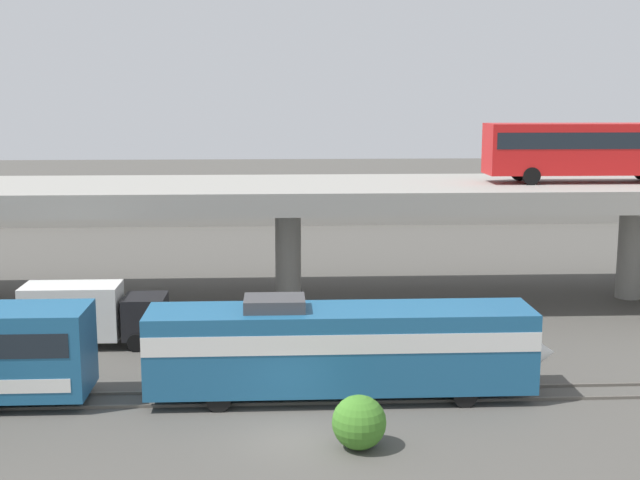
% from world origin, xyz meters
% --- Properties ---
extents(ground_plane, '(260.00, 260.00, 0.00)m').
position_xyz_m(ground_plane, '(0.00, 0.00, 0.00)').
color(ground_plane, '#4C4944').
extents(rail_strip_near, '(110.00, 0.12, 0.12)m').
position_xyz_m(rail_strip_near, '(0.00, 3.25, 0.06)').
color(rail_strip_near, '#59544C').
rests_on(rail_strip_near, ground_plane).
extents(rail_strip_far, '(110.00, 0.12, 0.12)m').
position_xyz_m(rail_strip_far, '(0.00, 4.75, 0.06)').
color(rail_strip_far, '#59544C').
rests_on(rail_strip_far, ground_plane).
extents(train_locomotive, '(16.39, 3.04, 4.18)m').
position_xyz_m(train_locomotive, '(2.64, 4.00, 2.19)').
color(train_locomotive, '#1E5984').
rests_on(train_locomotive, ground_plane).
extents(highway_overpass, '(96.00, 10.58, 7.01)m').
position_xyz_m(highway_overpass, '(0.00, 20.00, 6.22)').
color(highway_overpass, gray).
rests_on(highway_overpass, ground_plane).
extents(transit_bus_on_overpass, '(12.00, 2.68, 3.40)m').
position_xyz_m(transit_bus_on_overpass, '(17.44, 19.56, 9.07)').
color(transit_bus_on_overpass, red).
rests_on(transit_bus_on_overpass, highway_overpass).
extents(service_truck_east, '(6.80, 2.46, 3.04)m').
position_xyz_m(service_truck_east, '(-9.66, 11.70, 1.64)').
color(service_truck_east, black).
rests_on(service_truck_east, ground_plane).
extents(pier_parking_lot, '(74.06, 12.18, 1.61)m').
position_xyz_m(pier_parking_lot, '(0.00, 55.00, 0.81)').
color(pier_parking_lot, gray).
rests_on(pier_parking_lot, ground_plane).
extents(parked_car_0, '(4.55, 1.98, 1.50)m').
position_xyz_m(parked_car_0, '(6.79, 56.34, 2.39)').
color(parked_car_0, black).
rests_on(parked_car_0, pier_parking_lot).
extents(parked_car_1, '(4.41, 1.85, 1.50)m').
position_xyz_m(parked_car_1, '(20.13, 52.75, 2.39)').
color(parked_car_1, maroon).
rests_on(parked_car_1, pier_parking_lot).
extents(parked_car_2, '(4.37, 2.00, 1.50)m').
position_xyz_m(parked_car_2, '(-13.30, 54.21, 2.39)').
color(parked_car_2, '#515459').
rests_on(parked_car_2, pier_parking_lot).
extents(parked_car_3, '(4.43, 1.96, 1.50)m').
position_xyz_m(parked_car_3, '(15.92, 54.85, 2.39)').
color(parked_car_3, '#9E998C').
rests_on(parked_car_3, pier_parking_lot).
extents(parked_car_4, '(4.38, 1.89, 1.50)m').
position_xyz_m(parked_car_4, '(-20.05, 53.02, 2.39)').
color(parked_car_4, '#0C4C26').
rests_on(parked_car_4, pier_parking_lot).
extents(parked_car_5, '(4.35, 1.86, 1.50)m').
position_xyz_m(parked_car_5, '(-3.12, 53.84, 2.39)').
color(parked_car_5, maroon).
rests_on(parked_car_5, pier_parking_lot).
extents(parked_car_6, '(4.36, 1.82, 1.50)m').
position_xyz_m(parked_car_6, '(22.77, 55.73, 2.39)').
color(parked_car_6, '#0C4C26').
rests_on(parked_car_6, pier_parking_lot).
extents(harbor_water, '(140.00, 36.00, 0.01)m').
position_xyz_m(harbor_water, '(0.00, 78.00, 0.00)').
color(harbor_water, '#385B7A').
rests_on(harbor_water, ground_plane).
extents(shrub_right, '(1.89, 1.89, 1.89)m').
position_xyz_m(shrub_right, '(2.15, -0.99, 0.94)').
color(shrub_right, '#3E7B26').
rests_on(shrub_right, ground_plane).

